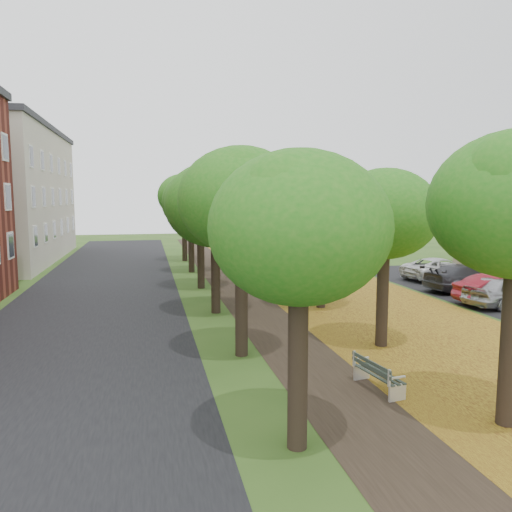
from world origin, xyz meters
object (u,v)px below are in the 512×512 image
car_red (501,290)px  car_grey (468,278)px  car_silver (506,290)px  bench (377,374)px  car_white (440,269)px

car_red → car_grey: 3.35m
car_silver → car_red: size_ratio=1.03×
car_grey → car_red: bearing=162.2°
bench → car_red: car_red is taller
bench → car_grey: size_ratio=0.36×
bench → car_white: 19.13m
car_red → car_grey: (0.60, 3.29, 0.03)m
car_grey → car_white: size_ratio=1.03×
car_white → car_red: bearing=157.9°
car_silver → car_red: (0.00, 0.35, -0.05)m
car_silver → car_red: car_silver is taller
bench → car_red: size_ratio=0.42×
car_silver → car_grey: size_ratio=0.88×
car_grey → bench: bearing=129.4°
car_grey → car_white: bearing=-17.5°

